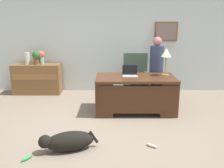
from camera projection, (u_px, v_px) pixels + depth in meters
ground_plane at (110, 127)px, 4.59m from camera, size 12.00×12.00×0.00m
back_wall at (111, 42)px, 6.78m from camera, size 7.00×0.16×2.70m
desk at (135, 93)px, 5.29m from camera, size 1.68×0.93×0.77m
credenza at (37, 79)px, 6.67m from camera, size 1.26×0.50×0.80m
armchair at (135, 79)px, 6.18m from camera, size 0.60×0.59×1.15m
person_standing at (156, 70)px, 5.79m from camera, size 0.32×0.32×1.57m
dog_lying at (67, 141)px, 3.72m from camera, size 0.88×0.48×0.30m
laptop at (130, 73)px, 5.28m from camera, size 0.32×0.22×0.22m
desk_lamp at (166, 54)px, 5.23m from camera, size 0.22×0.22×0.59m
vase_with_flowers at (42, 56)px, 6.52m from camera, size 0.17×0.17×0.35m
vase_empty at (27, 58)px, 6.54m from camera, size 0.14×0.14×0.31m
potted_plant at (37, 57)px, 6.52m from camera, size 0.24×0.24×0.36m
dog_toy_ball at (53, 139)px, 4.04m from camera, size 0.07×0.07×0.07m
dog_toy_bone at (27, 158)px, 3.50m from camera, size 0.15×0.18×0.05m
dog_toy_plush at (152, 146)px, 3.85m from camera, size 0.18×0.15×0.05m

